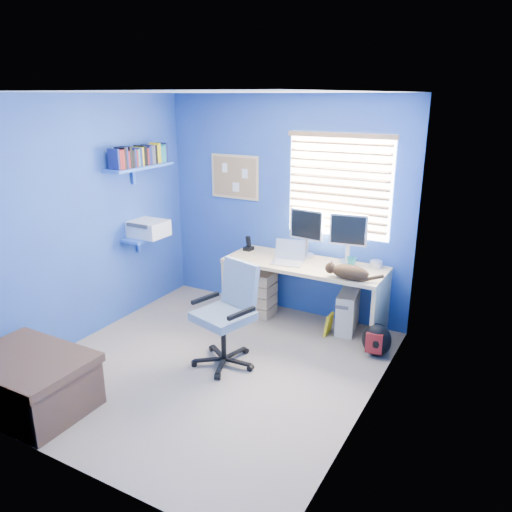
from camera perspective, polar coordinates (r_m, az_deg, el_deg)
The scene contains 23 objects.
floor at distance 4.92m, azimuth -5.32°, elevation -12.41°, with size 3.00×3.20×0.00m, color gray.
ceiling at distance 4.25m, azimuth -6.33°, elevation 18.13°, with size 3.00×3.20×0.00m, color white.
wall_back at distance 5.77m, azimuth 3.26°, elevation 5.62°, with size 3.00×0.01×2.50m, color #2D47A5.
wall_front at distance 3.31m, azimuth -21.66°, elevation -5.20°, with size 3.00×0.01×2.50m, color #2D47A5.
wall_left at distance 5.39m, azimuth -19.09°, elevation 3.78°, with size 0.01×3.20×2.50m, color #2D47A5.
wall_right at distance 3.81m, azimuth 13.20°, elevation -1.37°, with size 0.01×3.20×2.50m, color #2D47A5.
desk at distance 5.56m, azimuth 5.47°, elevation -4.42°, with size 1.76×0.65×0.74m, color #D9B47C.
laptop at distance 5.38m, azimuth 3.63°, elevation 0.28°, with size 0.33×0.26×0.22m, color silver.
monitor_left at distance 5.59m, azimuth 5.83°, elevation 2.63°, with size 0.40×0.12×0.54m, color silver.
monitor_right at distance 5.44m, azimuth 10.53°, elevation 1.98°, with size 0.40×0.12×0.54m, color silver.
phone at distance 5.83m, azimuth -0.87°, elevation 1.47°, with size 0.09×0.11×0.17m, color black.
mug at distance 5.38m, azimuth 10.83°, elevation -0.69°, with size 0.10×0.09×0.10m, color teal.
cd_spindle at distance 5.41m, azimuth 13.56°, elevation -0.92°, with size 0.13×0.13×0.07m, color silver.
cat at distance 5.02m, azimuth 10.68°, elevation -1.81°, with size 0.38×0.20×0.14m, color black.
tower_pc at distance 5.57m, azimuth 10.44°, elevation -6.23°, with size 0.19×0.44×0.45m, color beige.
drawer_boxes at distance 5.84m, azimuth 0.34°, elevation -4.29°, with size 0.35×0.28×0.54m, color tan.
yellow_book at distance 5.48m, azimuth 8.31°, elevation -7.73°, with size 0.03×0.17×0.24m, color yellow.
backpack at distance 5.14m, azimuth 13.60°, elevation -9.27°, with size 0.29×0.22×0.34m, color black.
bed_corner at distance 4.61m, azimuth -24.38°, elevation -13.02°, with size 0.96×0.68×0.46m, color brown.
office_chair at distance 4.80m, azimuth -3.30°, elevation -8.13°, with size 0.71×0.71×0.99m.
window_blinds at distance 5.44m, azimuth 9.41°, elevation 7.87°, with size 1.15×0.05×1.10m.
corkboard at distance 6.00m, azimuth -2.44°, elevation 9.03°, with size 0.64×0.02×0.52m.
wall_shelves at distance 5.77m, azimuth -12.80°, elevation 7.07°, with size 0.42×0.90×1.05m.
Camera 1 is at (2.43, -3.48, 2.48)m, focal length 35.00 mm.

